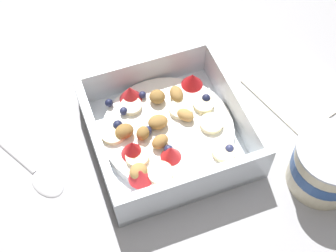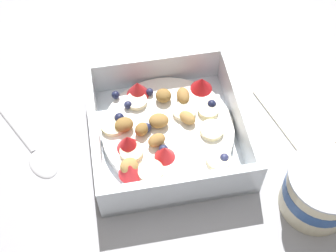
{
  "view_description": "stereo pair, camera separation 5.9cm",
  "coord_description": "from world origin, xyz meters",
  "px_view_note": "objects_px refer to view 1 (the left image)",
  "views": [
    {
      "loc": [
        0.13,
        0.29,
        0.52
      ],
      "look_at": [
        0.02,
        -0.02,
        0.03
      ],
      "focal_mm": 50.07,
      "sensor_mm": 36.0,
      "label": 1
    },
    {
      "loc": [
        0.08,
        0.31,
        0.52
      ],
      "look_at": [
        0.02,
        -0.02,
        0.03
      ],
      "focal_mm": 50.07,
      "sensor_mm": 36.0,
      "label": 2
    }
  ],
  "objects_px": {
    "fruit_bowl": "(166,130)",
    "yogurt_cup": "(327,165)",
    "spoon": "(33,170)",
    "folded_napkin": "(300,87)"
  },
  "relations": [
    {
      "from": "spoon",
      "to": "yogurt_cup",
      "type": "xyz_separation_m",
      "value": [
        -0.33,
        0.14,
        0.03
      ]
    },
    {
      "from": "spoon",
      "to": "yogurt_cup",
      "type": "height_order",
      "value": "yogurt_cup"
    },
    {
      "from": "fruit_bowl",
      "to": "yogurt_cup",
      "type": "distance_m",
      "value": 0.2
    },
    {
      "from": "fruit_bowl",
      "to": "folded_napkin",
      "type": "height_order",
      "value": "fruit_bowl"
    },
    {
      "from": "fruit_bowl",
      "to": "yogurt_cup",
      "type": "bearing_deg",
      "value": 142.24
    },
    {
      "from": "fruit_bowl",
      "to": "folded_napkin",
      "type": "distance_m",
      "value": 0.21
    },
    {
      "from": "yogurt_cup",
      "to": "folded_napkin",
      "type": "height_order",
      "value": "yogurt_cup"
    },
    {
      "from": "fruit_bowl",
      "to": "yogurt_cup",
      "type": "height_order",
      "value": "yogurt_cup"
    },
    {
      "from": "fruit_bowl",
      "to": "spoon",
      "type": "distance_m",
      "value": 0.18
    },
    {
      "from": "yogurt_cup",
      "to": "spoon",
      "type": "bearing_deg",
      "value": -22.06
    }
  ]
}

